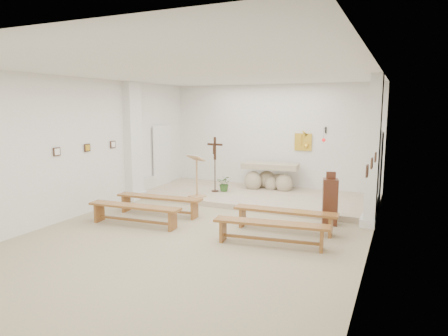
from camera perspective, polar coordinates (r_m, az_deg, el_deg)
The scene contains 27 objects.
ground at distance 9.11m, azimuth -2.95°, elevation -8.97°, with size 7.00×10.00×0.00m, color tan.
wall_left at distance 10.79m, azimuth -19.76°, elevation 2.81°, with size 0.02×10.00×3.50m, color white.
wall_right at distance 7.79m, azimuth 20.42°, elevation 0.67°, with size 0.02×10.00×3.50m, color white.
wall_back at distance 13.35m, azimuth 6.87°, elevation 4.30°, with size 7.00×0.02×3.50m, color white.
ceiling at distance 8.71m, azimuth -3.13°, elevation 13.48°, with size 7.00×10.00×0.02m, color silver.
sanctuary_platform at distance 12.20m, azimuth 4.62°, elevation -4.05°, with size 6.98×3.00×0.15m, color beige.
pilaster_left at distance 12.22m, azimuth -12.83°, elevation 3.74°, with size 0.26×0.55×3.50m, color white.
pilaster_right at distance 9.78m, azimuth 20.56°, elevation 2.20°, with size 0.26×0.55×3.50m, color white.
gold_wall_relief at distance 13.05m, azimuth 11.23°, elevation 3.66°, with size 0.55×0.04×0.55m, color gold.
sanctuary_lamp at distance 12.65m, azimuth 14.09°, elevation 4.13°, with size 0.11×0.36×0.44m.
station_frame_left_front at distance 10.22m, azimuth -22.78°, elevation 2.17°, with size 0.03×0.20×0.20m, color #3F281C.
station_frame_left_mid at distance 10.92m, azimuth -18.95°, elevation 2.76°, with size 0.03×0.20×0.20m, color #3F281C.
station_frame_left_rear at distance 11.67m, azimuth -15.59°, elevation 3.26°, with size 0.03×0.20×0.20m, color #3F281C.
station_frame_right_front at distance 7.00m, azimuth 19.78°, elevation -0.39°, with size 0.03×0.20×0.20m, color #3F281C.
station_frame_right_mid at distance 7.99m, azimuth 20.37°, elevation 0.65°, with size 0.03×0.20×0.20m, color #3F281C.
station_frame_right_rear at distance 8.98m, azimuth 20.84°, elevation 1.46°, with size 0.03×0.20×0.20m, color #3F281C.
radiator_left at distance 13.02m, azimuth -10.97°, elevation -2.48°, with size 0.10×0.85×0.52m, color silver.
radiator_right at distance 10.72m, azimuth 20.72°, elevation -5.32°, with size 0.10×0.85×0.52m, color silver.
altar at distance 12.91m, azimuth 6.50°, elevation -1.43°, with size 1.82×0.85×0.91m.
lectern at distance 11.62m, azimuth -3.97°, elevation -1.16°, with size 0.54×0.49×1.27m.
crucifix_stand at distance 12.32m, azimuth -1.31°, elevation 1.11°, with size 0.51×0.22×1.70m.
potted_plant at distance 12.46m, azimuth 0.10°, elevation -2.22°, with size 0.45×0.39×0.50m, color #315B24.
donation_pedestal at distance 9.77m, azimuth 14.90°, elevation -4.63°, with size 0.41×0.41×1.27m.
bench_left_front at distance 10.45m, azimuth -9.26°, elevation -4.66°, with size 2.34×0.53×0.49m.
bench_right_front at distance 9.09m, azimuth 8.70°, elevation -6.68°, with size 2.34×0.48×0.49m.
bench_left_second at distance 9.63m, azimuth -12.68°, elevation -5.91°, with size 2.34×0.52×0.49m.
bench_right_second at distance 8.13m, azimuth 6.70°, elevation -8.49°, with size 2.35×0.67×0.49m.
Camera 1 is at (3.99, -7.71, 2.77)m, focal length 32.00 mm.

